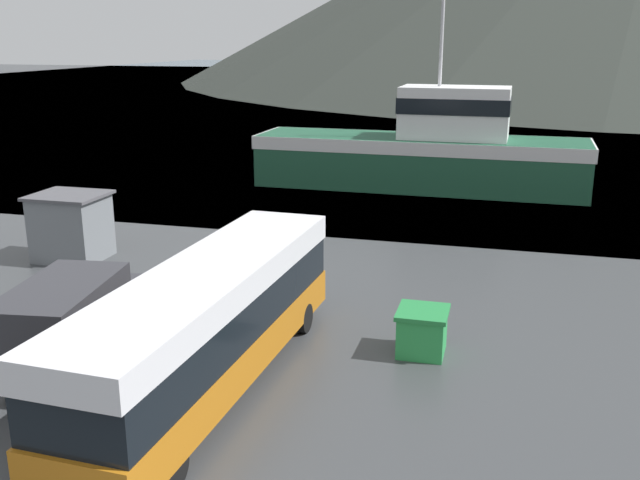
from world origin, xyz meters
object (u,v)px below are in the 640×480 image
object	(u,v)px
delivery_van	(74,318)
dock_kiosk	(71,226)
tour_bus	(210,321)
storage_bin	(422,331)
fishing_boat	(426,150)

from	to	relation	value
delivery_van	dock_kiosk	xyz separation A→B (m)	(-5.70, 8.47, 0.04)
tour_bus	dock_kiosk	xyz separation A→B (m)	(-9.88, 8.82, -0.47)
storage_bin	delivery_van	bearing A→B (deg)	-161.12
storage_bin	dock_kiosk	bearing A→B (deg)	160.15
tour_bus	delivery_van	distance (m)	4.23
tour_bus	delivery_van	bearing A→B (deg)	177.64
fishing_boat	delivery_van	bearing A→B (deg)	167.54
dock_kiosk	tour_bus	bearing A→B (deg)	-41.75
delivery_van	dock_kiosk	bearing A→B (deg)	115.90
tour_bus	storage_bin	xyz separation A→B (m)	(4.94, 3.47, -1.17)
tour_bus	fishing_boat	world-z (taller)	fishing_boat
dock_kiosk	delivery_van	bearing A→B (deg)	-56.07
fishing_boat	tour_bus	bearing A→B (deg)	176.45
delivery_van	storage_bin	bearing A→B (deg)	10.85
tour_bus	dock_kiosk	bearing A→B (deg)	140.62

